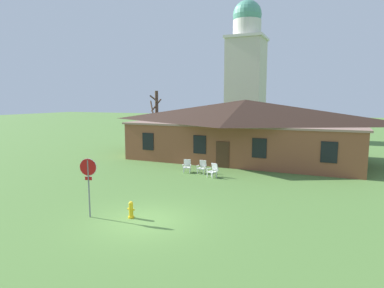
{
  "coord_description": "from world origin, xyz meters",
  "views": [
    {
      "loc": [
        7.56,
        -12.02,
        5.4
      ],
      "look_at": [
        -1.12,
        7.85,
        2.45
      ],
      "focal_mm": 30.66,
      "sensor_mm": 36.0,
      "label": 1
    }
  ],
  "objects_px": {
    "stop_sign": "(88,176)",
    "lawn_chair_left_end": "(213,170)",
    "lawn_chair_by_porch": "(187,166)",
    "lawn_chair_near_door": "(202,167)",
    "fire_hydrant": "(131,210)"
  },
  "relations": [
    {
      "from": "stop_sign",
      "to": "lawn_chair_left_end",
      "type": "bearing_deg",
      "value": 75.5
    },
    {
      "from": "lawn_chair_by_porch",
      "to": "stop_sign",
      "type": "bearing_deg",
      "value": -91.12
    },
    {
      "from": "lawn_chair_by_porch",
      "to": "lawn_chair_near_door",
      "type": "relative_size",
      "value": 1.0
    },
    {
      "from": "lawn_chair_by_porch",
      "to": "lawn_chair_near_door",
      "type": "xyz_separation_m",
      "value": [
        1.17,
        0.11,
        0.0
      ]
    },
    {
      "from": "stop_sign",
      "to": "lawn_chair_by_porch",
      "type": "distance_m",
      "value": 10.51
    },
    {
      "from": "lawn_chair_left_end",
      "to": "lawn_chair_by_porch",
      "type": "bearing_deg",
      "value": 163.6
    },
    {
      "from": "lawn_chair_left_end",
      "to": "fire_hydrant",
      "type": "bearing_deg",
      "value": -94.41
    },
    {
      "from": "lawn_chair_near_door",
      "to": "fire_hydrant",
      "type": "xyz_separation_m",
      "value": [
        0.44,
        -9.86,
        -0.12
      ]
    },
    {
      "from": "stop_sign",
      "to": "fire_hydrant",
      "type": "height_order",
      "value": "stop_sign"
    },
    {
      "from": "stop_sign",
      "to": "lawn_chair_near_door",
      "type": "distance_m",
      "value": 10.71
    },
    {
      "from": "lawn_chair_left_end",
      "to": "fire_hydrant",
      "type": "xyz_separation_m",
      "value": [
        -0.7,
        -9.07,
        -0.12
      ]
    },
    {
      "from": "lawn_chair_by_porch",
      "to": "lawn_chair_left_end",
      "type": "bearing_deg",
      "value": -16.4
    },
    {
      "from": "lawn_chair_left_end",
      "to": "fire_hydrant",
      "type": "relative_size",
      "value": 1.21
    },
    {
      "from": "lawn_chair_near_door",
      "to": "lawn_chair_by_porch",
      "type": "bearing_deg",
      "value": -174.83
    },
    {
      "from": "fire_hydrant",
      "to": "lawn_chair_near_door",
      "type": "bearing_deg",
      "value": 92.56
    }
  ]
}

